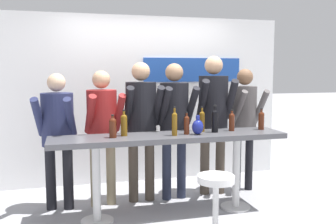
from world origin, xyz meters
The scene contains 19 objects.
ground_plane centered at (0.00, 0.00, 0.00)m, with size 40.00×40.00×0.00m, color #9E9EA3.
back_wall centered at (0.01, 1.48, 1.24)m, with size 4.29×0.12×2.46m.
tasting_table centered at (0.00, 0.00, 0.80)m, with size 2.69×0.54×0.94m.
bar_stool centered at (0.28, -0.71, 0.43)m, with size 0.38×0.38×0.64m.
person_far_left centered at (-1.23, 0.51, 1.01)m, with size 0.51×0.60×1.63m.
person_left centered at (-0.71, 0.51, 1.03)m, with size 0.48×0.58×1.67m.
person_center_left centered at (-0.22, 0.54, 1.10)m, with size 0.46×0.56×1.77m.
person_center centered at (0.20, 0.51, 1.09)m, with size 0.46×0.56×1.76m.
person_center_right centered at (0.76, 0.57, 1.15)m, with size 0.51×0.62×1.86m.
person_right centered at (1.22, 0.59, 1.05)m, with size 0.40×0.52×1.69m.
wine_bottle_0 centered at (-0.51, 0.05, 1.08)m, with size 0.07×0.07×0.29m.
wine_bottle_1 centered at (1.18, 0.06, 1.06)m, with size 0.07×0.07×0.26m.
wine_bottle_2 centered at (0.43, 0.11, 1.08)m, with size 0.06×0.06×0.30m.
wine_bottle_3 centered at (-0.65, -0.03, 1.06)m, with size 0.08×0.08×0.25m.
wine_bottle_4 centered at (0.19, -0.03, 1.06)m, with size 0.06×0.06×0.26m.
wine_bottle_5 centered at (0.79, 0.06, 1.06)m, with size 0.07×0.07×0.26m.
wine_bottle_6 centered at (0.56, 0.02, 1.09)m, with size 0.08×0.08×0.32m.
wine_bottle_7 centered at (0.03, -0.07, 1.09)m, with size 0.06×0.06×0.33m.
decorative_vase centered at (0.31, -0.07, 1.03)m, with size 0.13×0.13×0.22m.
Camera 1 is at (-1.12, -4.04, 1.67)m, focal length 40.00 mm.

